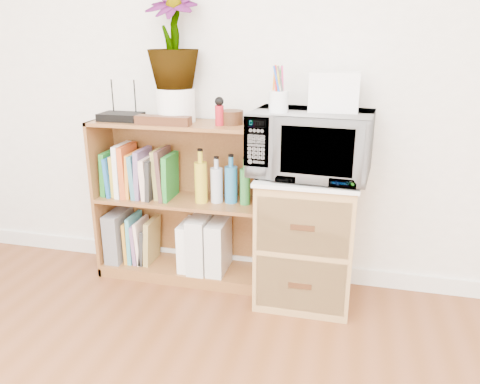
% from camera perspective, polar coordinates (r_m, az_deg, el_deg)
% --- Properties ---
extents(skirting_board, '(4.00, 0.02, 0.10)m').
position_cam_1_polar(skirting_board, '(2.97, 0.45, -8.69)').
color(skirting_board, white).
rests_on(skirting_board, ground).
extents(bookshelf, '(1.00, 0.30, 0.95)m').
position_cam_1_polar(bookshelf, '(2.77, -7.26, -1.27)').
color(bookshelf, brown).
rests_on(bookshelf, ground).
extents(wicker_unit, '(0.50, 0.45, 0.70)m').
position_cam_1_polar(wicker_unit, '(2.59, 8.05, -5.76)').
color(wicker_unit, '#9E7542').
rests_on(wicker_unit, ground).
extents(microwave, '(0.63, 0.45, 0.33)m').
position_cam_1_polar(microwave, '(2.41, 8.59, 5.82)').
color(microwave, white).
rests_on(microwave, wicker_unit).
extents(pen_cup, '(0.09, 0.09, 0.10)m').
position_cam_1_polar(pen_cup, '(2.33, 4.73, 10.94)').
color(pen_cup, white).
rests_on(pen_cup, microwave).
extents(small_appliance, '(0.24, 0.20, 0.19)m').
position_cam_1_polar(small_appliance, '(2.41, 11.45, 11.93)').
color(small_appliance, white).
rests_on(small_appliance, microwave).
extents(router, '(0.23, 0.16, 0.04)m').
position_cam_1_polar(router, '(2.77, -14.31, 8.89)').
color(router, black).
rests_on(router, bookshelf).
extents(white_bowl, '(0.13, 0.13, 0.03)m').
position_cam_1_polar(white_bowl, '(2.71, -12.27, 8.73)').
color(white_bowl, silver).
rests_on(white_bowl, bookshelf).
extents(plant_pot, '(0.22, 0.22, 0.18)m').
position_cam_1_polar(plant_pot, '(2.66, -7.83, 10.46)').
color(plant_pot, white).
rests_on(plant_pot, bookshelf).
extents(potted_plant, '(0.29, 0.29, 0.51)m').
position_cam_1_polar(potted_plant, '(2.64, -8.17, 17.95)').
color(potted_plant, '#32762F').
rests_on(potted_plant, plant_pot).
extents(trinket_box, '(0.30, 0.08, 0.05)m').
position_cam_1_polar(trinket_box, '(2.57, -9.35, 8.60)').
color(trinket_box, '#3C2010').
rests_on(trinket_box, bookshelf).
extents(kokeshi_doll, '(0.05, 0.05, 0.11)m').
position_cam_1_polar(kokeshi_doll, '(2.52, -2.53, 9.30)').
color(kokeshi_doll, '#A61420').
rests_on(kokeshi_doll, bookshelf).
extents(wooden_bowl, '(0.13, 0.13, 0.07)m').
position_cam_1_polar(wooden_bowl, '(2.56, -1.04, 9.08)').
color(wooden_bowl, '#331F0E').
rests_on(wooden_bowl, bookshelf).
extents(paint_jars, '(0.11, 0.04, 0.05)m').
position_cam_1_polar(paint_jars, '(2.43, 2.38, 8.30)').
color(paint_jars, pink).
rests_on(paint_jars, bookshelf).
extents(file_box, '(0.09, 0.25, 0.31)m').
position_cam_1_polar(file_box, '(3.03, -14.52, -5.05)').
color(file_box, slate).
rests_on(file_box, bookshelf).
extents(magazine_holder_left, '(0.09, 0.23, 0.29)m').
position_cam_1_polar(magazine_holder_left, '(2.84, -6.12, -6.38)').
color(magazine_holder_left, white).
rests_on(magazine_holder_left, bookshelf).
extents(magazine_holder_mid, '(0.11, 0.27, 0.34)m').
position_cam_1_polar(magazine_holder_mid, '(2.81, -4.78, -6.10)').
color(magazine_holder_mid, silver).
rests_on(magazine_holder_mid, bookshelf).
extents(magazine_holder_right, '(0.10, 0.25, 0.32)m').
position_cam_1_polar(magazine_holder_right, '(2.79, -2.61, -6.53)').
color(magazine_holder_right, silver).
rests_on(magazine_holder_right, bookshelf).
extents(cookbooks, '(0.43, 0.20, 0.31)m').
position_cam_1_polar(cookbooks, '(2.82, -12.12, 2.23)').
color(cookbooks, '#1E7425').
rests_on(cookbooks, bookshelf).
extents(liquor_bottles, '(0.39, 0.07, 0.30)m').
position_cam_1_polar(liquor_bottles, '(2.63, -1.47, 1.50)').
color(liquor_bottles, gold).
rests_on(liquor_bottles, bookshelf).
extents(lower_books, '(0.18, 0.19, 0.30)m').
position_cam_1_polar(lower_books, '(2.97, -11.87, -5.78)').
color(lower_books, '#C78923').
rests_on(lower_books, bookshelf).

